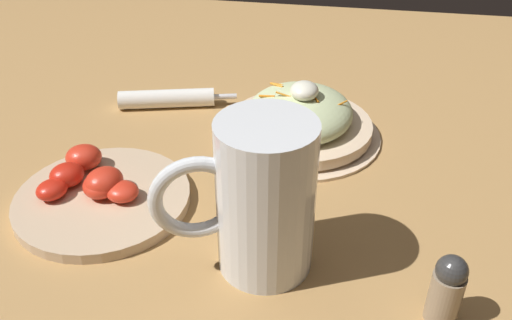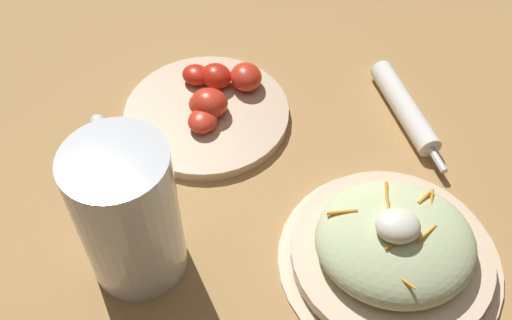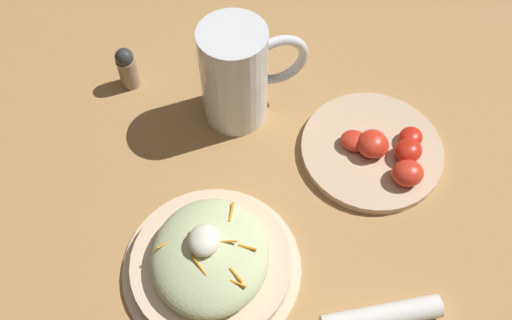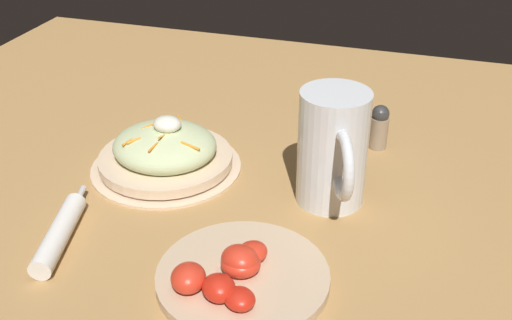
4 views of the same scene
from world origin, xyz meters
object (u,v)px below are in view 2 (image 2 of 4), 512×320
at_px(beer_mug, 129,218).
at_px(napkin_roll, 405,108).
at_px(salad_plate, 393,248).
at_px(tomato_plate, 210,107).

distance_m(beer_mug, napkin_roll, 0.38).
xyz_separation_m(salad_plate, tomato_plate, (-0.20, 0.22, -0.01)).
xyz_separation_m(beer_mug, napkin_roll, (0.32, 0.20, -0.06)).
height_order(napkin_roll, tomato_plate, tomato_plate).
distance_m(salad_plate, tomato_plate, 0.30).
distance_m(beer_mug, tomato_plate, 0.23).
bearing_deg(tomato_plate, beer_mug, -107.78).
bearing_deg(napkin_roll, tomato_plate, 178.29).
height_order(salad_plate, napkin_roll, salad_plate).
relative_size(salad_plate, beer_mug, 1.40).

